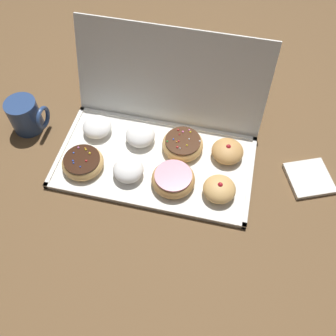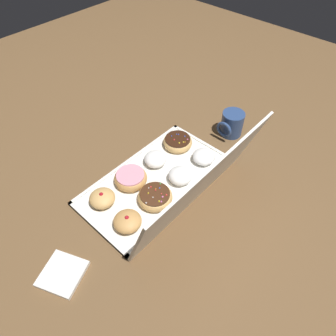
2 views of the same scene
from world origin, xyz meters
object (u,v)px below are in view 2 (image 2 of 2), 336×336
object	(u,v)px
donut_box	(156,181)
napkin_stack	(63,274)
pink_frosted_donut_2	(131,178)
sprinkle_donut_6	(155,197)
powdered_filled_donut_1	(155,159)
jelly_filled_donut_7	(127,221)
jelly_filled_donut_3	(102,198)
sprinkle_donut_0	(178,142)
powdered_filled_donut_5	(180,176)
powdered_filled_donut_4	(204,157)
coffee_mug	(232,124)

from	to	relation	value
donut_box	napkin_stack	world-z (taller)	donut_box
pink_frosted_donut_2	sprinkle_donut_6	world-z (taller)	sprinkle_donut_6
powdered_filled_donut_1	jelly_filled_donut_7	xyz separation A→B (m)	(0.25, 0.12, -0.00)
donut_box	jelly_filled_donut_7	bearing A→B (deg)	18.34
jelly_filled_donut_3	sprinkle_donut_6	bearing A→B (deg)	134.58
sprinkle_donut_0	sprinkle_donut_6	world-z (taller)	sprinkle_donut_6
sprinkle_donut_0	powdered_filled_donut_1	xyz separation A→B (m)	(0.13, 0.00, 0.00)
donut_box	powdered_filled_donut_5	xyz separation A→B (m)	(-0.06, 0.06, 0.03)
pink_frosted_donut_2	donut_box	bearing A→B (deg)	138.29
powdered_filled_donut_1	powdered_filled_donut_5	xyz separation A→B (m)	(0.00, 0.12, 0.00)
powdered_filled_donut_4	powdered_filled_donut_5	distance (m)	0.13
coffee_mug	napkin_stack	bearing A→B (deg)	-0.38
coffee_mug	jelly_filled_donut_3	bearing A→B (deg)	-10.63
jelly_filled_donut_7	donut_box	bearing A→B (deg)	-161.66
jelly_filled_donut_3	jelly_filled_donut_7	distance (m)	0.13
donut_box	napkin_stack	xyz separation A→B (m)	(0.42, 0.04, 0.00)
pink_frosted_donut_2	sprinkle_donut_6	xyz separation A→B (m)	(0.00, 0.12, -0.00)
pink_frosted_donut_2	powdered_filled_donut_4	xyz separation A→B (m)	(-0.25, 0.13, 0.00)
powdered_filled_donut_5	coffee_mug	bearing A→B (deg)	-177.13
sprinkle_donut_0	powdered_filled_donut_5	xyz separation A→B (m)	(0.13, 0.12, 0.00)
pink_frosted_donut_2	napkin_stack	distance (m)	0.37
sprinkle_donut_6	napkin_stack	xyz separation A→B (m)	(0.36, -0.02, -0.02)
sprinkle_donut_0	coffee_mug	size ratio (longest dim) A/B	1.04
powdered_filled_donut_1	pink_frosted_donut_2	world-z (taller)	powdered_filled_donut_1
powdered_filled_donut_5	jelly_filled_donut_7	xyz separation A→B (m)	(0.25, -0.00, -0.00)
jelly_filled_donut_3	coffee_mug	size ratio (longest dim) A/B	0.78
pink_frosted_donut_2	coffee_mug	world-z (taller)	coffee_mug
donut_box	pink_frosted_donut_2	bearing A→B (deg)	-41.71
donut_box	jelly_filled_donut_7	size ratio (longest dim) A/B	6.12
sprinkle_donut_0	powdered_filled_donut_4	world-z (taller)	powdered_filled_donut_4
coffee_mug	napkin_stack	size ratio (longest dim) A/B	0.98
sprinkle_donut_0	coffee_mug	xyz separation A→B (m)	(-0.21, 0.11, 0.02)
napkin_stack	coffee_mug	bearing A→B (deg)	179.62
donut_box	powdered_filled_donut_4	size ratio (longest dim) A/B	6.49
sprinkle_donut_0	sprinkle_donut_6	size ratio (longest dim) A/B	0.98
napkin_stack	donut_box	bearing A→B (deg)	-174.39
pink_frosted_donut_2	coffee_mug	xyz separation A→B (m)	(-0.46, 0.11, 0.02)
sprinkle_donut_6	powdered_filled_donut_5	bearing A→B (deg)	178.69
pink_frosted_donut_2	jelly_filled_donut_7	world-z (taller)	jelly_filled_donut_7
jelly_filled_donut_7	napkin_stack	bearing A→B (deg)	-5.56
sprinkle_donut_0	jelly_filled_donut_3	distance (m)	0.38
jelly_filled_donut_3	sprinkle_donut_6	world-z (taller)	jelly_filled_donut_3
powdered_filled_donut_1	napkin_stack	size ratio (longest dim) A/B	0.74
donut_box	sprinkle_donut_0	size ratio (longest dim) A/B	4.76
sprinkle_donut_6	coffee_mug	xyz separation A→B (m)	(-0.46, -0.01, 0.02)
powdered_filled_donut_5	jelly_filled_donut_7	bearing A→B (deg)	-0.03
pink_frosted_donut_2	jelly_filled_donut_7	size ratio (longest dim) A/B	1.31
sprinkle_donut_0	pink_frosted_donut_2	xyz separation A→B (m)	(0.25, 0.00, 0.00)
powdered_filled_donut_1	coffee_mug	world-z (taller)	coffee_mug
jelly_filled_donut_3	coffee_mug	bearing A→B (deg)	169.37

